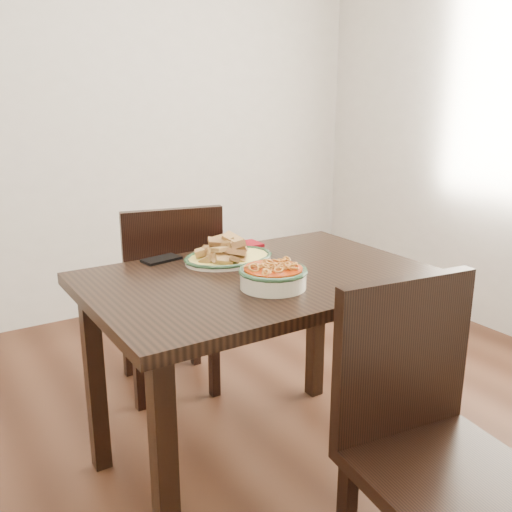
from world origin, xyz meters
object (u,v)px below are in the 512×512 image
fish_plate (228,249)px  noodle_bowl (273,274)px  chair_near (425,433)px  smartphone (161,259)px  chair_far (170,291)px  dining_table (259,303)px

fish_plate → noodle_bowl: bearing=-94.9°
chair_near → fish_plate: 0.95m
noodle_bowl → smartphone: bearing=110.8°
smartphone → fish_plate: bearing=-43.7°
fish_plate → noodle_bowl: 0.34m
chair_far → smartphone: size_ratio=6.42×
dining_table → noodle_bowl: size_ratio=5.25×
chair_far → dining_table: bearing=105.5°
noodle_bowl → smartphone: size_ratio=1.59×
dining_table → smartphone: smartphone is taller
chair_near → noodle_bowl: (-0.10, 0.56, 0.29)m
fish_plate → smartphone: fish_plate is taller
dining_table → noodle_bowl: noodle_bowl is taller
chair_far → fish_plate: 0.55m
dining_table → chair_near: (0.06, -0.70, -0.15)m
noodle_bowl → smartphone: (-0.18, 0.47, -0.04)m
dining_table → fish_plate: 0.25m
chair_far → smartphone: (-0.17, -0.33, 0.26)m
dining_table → chair_far: bearing=93.8°
dining_table → smartphone: size_ratio=8.33×
dining_table → chair_far: (-0.04, 0.66, -0.15)m
noodle_bowl → chair_far: bearing=90.5°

